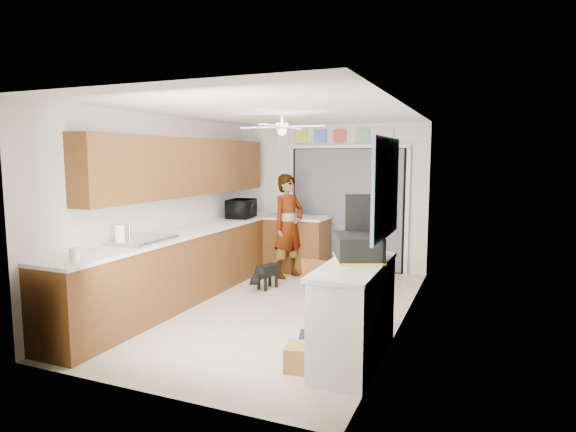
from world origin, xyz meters
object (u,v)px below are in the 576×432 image
(cardboard_box, at_px, (306,358))
(navy_crate, at_px, (316,344))
(dog, at_px, (268,275))
(suitcase, at_px, (358,247))
(microwave, at_px, (241,209))
(man, at_px, (288,226))
(paper_towel_roll, at_px, (120,235))

(cardboard_box, distance_m, navy_crate, 0.40)
(navy_crate, distance_m, dog, 2.45)
(suitcase, height_order, dog, suitcase)
(microwave, distance_m, man, 0.85)
(suitcase, height_order, navy_crate, suitcase)
(microwave, xyz_separation_m, suitcase, (2.60, -2.46, -0.03))
(microwave, height_order, dog, microwave)
(microwave, bearing_deg, cardboard_box, -152.35)
(cardboard_box, bearing_deg, microwave, 126.61)
(microwave, bearing_deg, navy_crate, -149.03)
(cardboard_box, bearing_deg, navy_crate, 95.91)
(cardboard_box, xyz_separation_m, man, (-1.47, 3.14, 0.72))
(paper_towel_roll, distance_m, cardboard_box, 2.58)
(cardboard_box, bearing_deg, suitcase, 61.95)
(microwave, xyz_separation_m, navy_crate, (2.24, -2.67, -1.00))
(man, distance_m, dog, 1.00)
(paper_towel_roll, height_order, man, man)
(paper_towel_roll, bearing_deg, dog, 66.47)
(paper_towel_roll, xyz_separation_m, man, (0.91, 2.83, -0.22))
(cardboard_box, xyz_separation_m, navy_crate, (-0.04, 0.39, -0.02))
(microwave, height_order, man, man)
(navy_crate, distance_m, man, 3.19)
(paper_towel_roll, bearing_deg, microwave, 87.95)
(suitcase, bearing_deg, paper_towel_roll, 163.10)
(suitcase, distance_m, cardboard_box, 1.17)
(man, bearing_deg, navy_crate, -128.18)
(man, xyz_separation_m, dog, (-0.01, -0.78, -0.63))
(microwave, distance_m, navy_crate, 3.62)
(microwave, relative_size, man, 0.33)
(cardboard_box, height_order, man, man)
(man, bearing_deg, paper_towel_roll, -173.37)
(microwave, distance_m, dog, 1.38)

